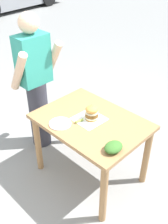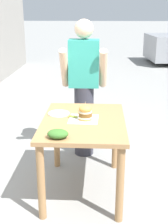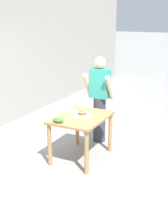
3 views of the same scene
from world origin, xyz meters
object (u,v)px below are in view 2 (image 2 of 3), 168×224
object	(u,v)px
pickle_spear	(73,116)
side_salad	(58,134)
side_plate_with_forks	(59,113)
patio_table	(83,133)
sandwich	(85,112)
diner_across_table	(84,87)

from	to	relation	value
pickle_spear	side_salad	distance (m)	0.51
side_plate_with_forks	side_salad	world-z (taller)	side_salad
patio_table	side_plate_with_forks	bearing A→B (deg)	147.32
sandwich	pickle_spear	size ratio (longest dim) A/B	2.06
pickle_spear	side_plate_with_forks	bearing A→B (deg)	144.99
sandwich	pickle_spear	distance (m)	0.15
pickle_spear	diner_across_table	distance (m)	0.80
sandwich	diner_across_table	world-z (taller)	diner_across_table
pickle_spear	side_salad	xyz separation A→B (m)	(-0.08, -0.50, 0.02)
pickle_spear	diner_across_table	xyz separation A→B (m)	(0.07, 0.79, 0.10)
patio_table	side_salad	size ratio (longest dim) A/B	6.11
diner_across_table	side_plate_with_forks	bearing A→B (deg)	-108.16
side_salad	pickle_spear	bearing A→B (deg)	80.70
patio_table	pickle_spear	size ratio (longest dim) A/B	12.40
side_plate_with_forks	diner_across_table	distance (m)	0.72
sandwich	diner_across_table	size ratio (longest dim) A/B	0.11
sandwich	pickle_spear	world-z (taller)	sandwich
sandwich	side_plate_with_forks	bearing A→B (deg)	150.42
patio_table	side_plate_with_forks	world-z (taller)	side_plate_with_forks
pickle_spear	side_plate_with_forks	world-z (taller)	pickle_spear
side_salad	diner_across_table	bearing A→B (deg)	83.39
patio_table	pickle_spear	distance (m)	0.19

